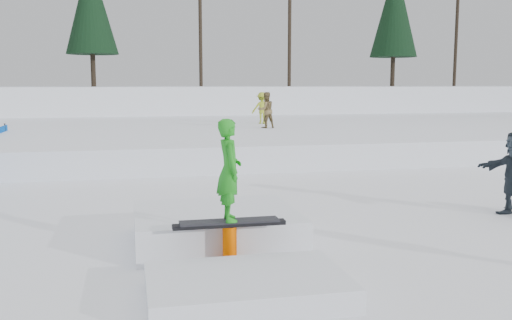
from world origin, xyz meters
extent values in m
plane|color=white|center=(0.00, 0.00, 0.00)|extent=(120.00, 120.00, 0.00)
cube|color=white|center=(0.00, 30.00, 1.20)|extent=(60.00, 14.00, 2.40)
cube|color=white|center=(0.00, 16.00, 0.40)|extent=(50.00, 18.00, 0.80)
cylinder|color=black|center=(-6.50, 14.20, 0.55)|extent=(0.05, 0.05, 1.10)
cylinder|color=black|center=(-4.00, 28.50, 3.40)|extent=(0.30, 0.30, 2.00)
cone|color=black|center=(-4.00, 28.50, 7.38)|extent=(3.20, 3.20, 5.95)
cylinder|color=black|center=(3.00, 30.50, 7.15)|extent=(0.24, 0.24, 9.50)
cylinder|color=black|center=(9.00, 29.50, 6.40)|extent=(0.24, 0.24, 8.00)
cylinder|color=black|center=(16.00, 28.00, 3.40)|extent=(0.30, 0.30, 2.00)
cone|color=black|center=(16.00, 28.00, 7.55)|extent=(3.20, 3.20, 6.30)
cylinder|color=black|center=(22.00, 30.00, 7.65)|extent=(0.24, 0.24, 10.50)
imported|color=brown|center=(3.52, 13.65, 1.53)|extent=(0.80, 0.68, 1.45)
imported|color=#A0B225|center=(3.93, 16.13, 1.50)|extent=(0.92, 0.54, 1.41)
cube|color=white|center=(-0.58, 0.16, 0.27)|extent=(2.60, 2.20, 0.54)
cube|color=white|center=(-0.58, -2.34, 0.15)|extent=(2.40, 1.60, 0.30)
cylinder|color=#E85F01|center=(-0.58, -1.14, 0.03)|extent=(0.44, 0.44, 0.06)
cylinder|color=#E85F01|center=(-0.58, -1.14, 0.30)|extent=(0.20, 0.20, 0.60)
cube|color=black|center=(-0.58, -1.14, 0.63)|extent=(1.60, 0.16, 0.06)
cube|color=black|center=(-0.58, -1.14, 0.68)|extent=(1.40, 0.28, 0.03)
imported|color=#1C971C|center=(-0.58, -1.14, 1.40)|extent=(0.34, 0.52, 1.42)
camera|label=1|loc=(-1.92, -8.83, 2.59)|focal=40.00mm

